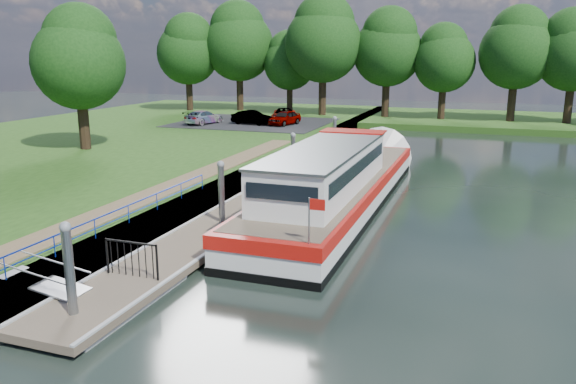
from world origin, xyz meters
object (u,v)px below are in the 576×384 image
(barge, at_px, (341,183))
(car_c, at_px, (204,117))
(car_a, at_px, (285,118))
(car_d, at_px, (284,115))
(car_b, at_px, (252,117))
(pontoon, at_px, (263,201))

(barge, distance_m, car_c, 28.06)
(car_a, relative_size, car_d, 0.84)
(barge, distance_m, car_b, 26.20)
(barge, bearing_deg, pontoon, -160.64)
(car_d, bearing_deg, car_b, -140.11)
(car_c, height_order, car_d, car_d)
(car_b, height_order, car_d, car_d)
(barge, xyz_separation_m, car_d, (-12.05, 25.12, 0.39))
(barge, height_order, car_a, barge)
(car_a, xyz_separation_m, car_c, (-7.42, -1.73, -0.03))
(car_a, bearing_deg, car_b, -154.08)
(pontoon, relative_size, car_b, 7.73)
(barge, relative_size, car_b, 5.45)
(car_b, bearing_deg, car_c, 111.76)
(car_c, bearing_deg, pontoon, 135.32)
(barge, xyz_separation_m, car_a, (-11.10, 22.80, 0.40))
(pontoon, relative_size, car_c, 6.95)
(car_a, relative_size, car_c, 0.89)
(car_b, relative_size, car_d, 0.84)
(pontoon, bearing_deg, car_a, 107.32)
(car_c, bearing_deg, car_d, -136.44)
(barge, relative_size, car_d, 4.59)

